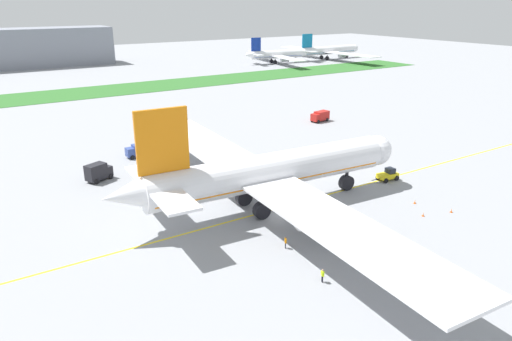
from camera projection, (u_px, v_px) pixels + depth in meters
name	position (u px, v px, depth m)	size (l,w,h in m)	color
ground_plane	(276.00, 217.00, 71.36)	(600.00, 600.00, 0.00)	gray
apron_taxi_line	(266.00, 211.00, 73.32)	(280.00, 0.36, 0.01)	yellow
grass_median_strip	(77.00, 93.00, 165.33)	(320.00, 24.00, 0.10)	#2D6628
airliner_foreground	(267.00, 172.00, 72.55)	(49.16, 77.17, 17.44)	white
pushback_tug	(388.00, 175.00, 85.83)	(5.58, 2.56, 2.19)	yellow
ground_crew_wingwalker_port	(286.00, 241.00, 62.15)	(0.42, 0.51, 1.63)	black
ground_crew_marshaller_front	(323.00, 274.00, 54.63)	(0.37, 0.58, 1.70)	black
ground_crew_wingwalker_starboard	(317.00, 198.00, 75.53)	(0.36, 0.57, 1.69)	black
traffic_cone_near_nose	(451.00, 211.00, 72.93)	(0.36, 0.36, 0.58)	#F2590C
traffic_cone_port_wing	(423.00, 214.00, 71.65)	(0.36, 0.36, 0.58)	#F2590C
traffic_cone_starboard_wing	(415.00, 202.00, 76.11)	(0.36, 0.36, 0.58)	#F2590C
service_truck_baggage_loader	(320.00, 116.00, 127.06)	(5.48, 3.16, 2.70)	#B21E19
service_truck_fuel_bowser	(140.00, 150.00, 98.53)	(5.66, 2.44, 2.67)	#33478C
service_truck_catering_van	(98.00, 172.00, 85.27)	(5.15, 3.82, 3.22)	black
parked_airliner_far_centre	(276.00, 54.00, 242.79)	(35.26, 55.31, 13.04)	white
parked_airliner_far_right	(328.00, 50.00, 258.72)	(44.41, 70.80, 13.94)	white
terminal_building	(9.00, 49.00, 222.89)	(92.88, 20.00, 18.00)	gray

